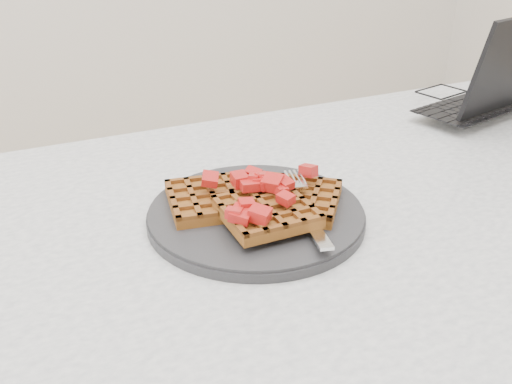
% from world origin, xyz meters
% --- Properties ---
extents(table, '(1.20, 0.80, 0.75)m').
position_xyz_m(table, '(0.00, 0.00, 0.64)').
color(table, silver).
rests_on(table, ground).
extents(plate, '(0.28, 0.28, 0.02)m').
position_xyz_m(plate, '(-0.15, 0.03, 0.76)').
color(plate, '#242427').
rests_on(plate, table).
extents(waffles, '(0.23, 0.19, 0.03)m').
position_xyz_m(waffles, '(-0.15, 0.03, 0.78)').
color(waffles, brown).
rests_on(waffles, plate).
extents(strawberry_pile, '(0.15, 0.15, 0.02)m').
position_xyz_m(strawberry_pile, '(-0.15, 0.03, 0.80)').
color(strawberry_pile, '#9A0405').
rests_on(strawberry_pile, waffles).
extents(fork, '(0.07, 0.18, 0.02)m').
position_xyz_m(fork, '(-0.11, -0.01, 0.77)').
color(fork, silver).
rests_on(fork, plate).
extents(laptop, '(0.32, 0.27, 0.20)m').
position_xyz_m(laptop, '(0.40, 0.24, 0.78)').
color(laptop, black).
rests_on(laptop, table).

